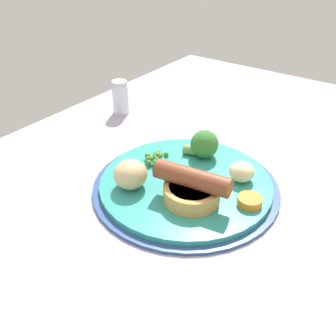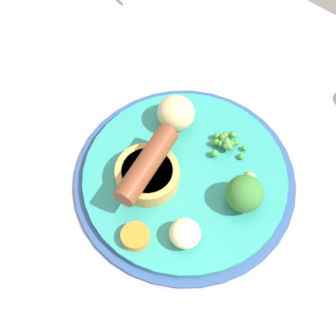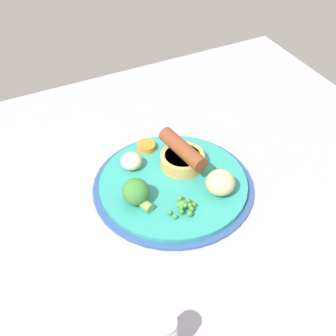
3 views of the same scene
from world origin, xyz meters
TOP-DOWN VIEW (x-y plane):
  - dining_table at (0.00, 0.00)cm, footprint 110.00×80.00cm
  - dinner_plate at (-5.17, 1.89)cm, footprint 28.97×28.97cm
  - sausage_pudding at (-8.71, -1.43)cm, footprint 8.17×11.39cm
  - pea_pile at (-3.65, 8.73)cm, footprint 5.14×4.83cm
  - broccoli_floret_near at (2.69, 3.54)cm, footprint 4.74×6.04cm
  - potato_chunk_0 at (0.02, -4.97)cm, footprint 5.05×5.00cm
  - potato_chunk_1 at (-11.26, 7.75)cm, footprint 5.43×5.40cm
  - carrot_slice_0 at (-4.73, -8.67)cm, footprint 4.75×4.75cm

SIDE VIEW (x-z plane):
  - dining_table at x=0.00cm, z-range 0.00..3.00cm
  - dinner_plate at x=-5.17cm, z-range 2.87..4.27cm
  - carrot_slice_0 at x=-4.73cm, z-range 4.40..5.58cm
  - pea_pile at x=-3.65cm, z-range 4.45..6.41cm
  - potato_chunk_0 at x=0.02cm, z-range 4.40..7.52cm
  - sausage_pudding at x=-8.71cm, z-range 3.93..9.19cm
  - potato_chunk_1 at x=-11.26cm, z-range 4.40..8.80cm
  - broccoli_floret_near at x=2.69cm, z-range 4.32..9.06cm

